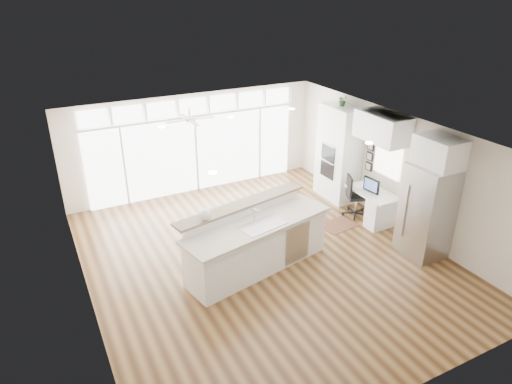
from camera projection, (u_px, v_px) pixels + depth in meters
floor at (264, 258)px, 9.70m from camera, size 7.00×8.00×0.02m
ceiling at (265, 136)px, 8.55m from camera, size 7.00×8.00×0.02m
wall_back at (195, 143)px, 12.34m from camera, size 7.00×0.04×2.70m
wall_front at (410, 322)px, 5.90m from camera, size 7.00×0.04×2.70m
wall_left at (81, 243)px, 7.67m from camera, size 0.04×8.00×2.70m
wall_right at (397, 170)px, 10.57m from camera, size 0.04×8.00×2.70m
glass_wall at (196, 154)px, 12.42m from camera, size 5.80×0.06×2.08m
transom_row at (193, 106)px, 11.86m from camera, size 5.90×0.06×0.40m
desk_window at (388, 159)px, 10.71m from camera, size 0.04×0.85×0.85m
ceiling_fan at (190, 115)px, 10.69m from camera, size 1.16×1.16×0.32m
recessed_lights at (260, 135)px, 8.72m from camera, size 3.40×3.00×0.02m
oven_cabinet at (338, 153)px, 11.93m from camera, size 0.64×1.20×2.50m
desk_nook at (372, 206)px, 11.07m from camera, size 0.72×1.30×0.76m
upper_cabinets at (382, 127)px, 10.26m from camera, size 0.64×1.30×0.64m
refrigerator at (427, 211)px, 9.47m from camera, size 0.76×0.90×2.00m
fridge_cabinet at (439, 152)px, 8.95m from camera, size 0.64×0.90×0.60m
framed_photos at (370, 156)px, 11.28m from camera, size 0.06×0.22×0.80m
kitchen_island at (258, 241)px, 9.11m from camera, size 3.38×1.86×1.27m
rug at (338, 225)px, 10.97m from camera, size 0.89×0.69×0.01m
office_chair at (357, 196)px, 11.22m from camera, size 0.71×0.68×1.06m
fishbowl at (205, 215)px, 8.52m from camera, size 0.26×0.26×0.22m
monitor at (371, 185)px, 10.80m from camera, size 0.13×0.47×0.39m
keyboard at (365, 194)px, 10.80m from camera, size 0.11×0.29×0.01m
potted_plant at (343, 102)px, 11.35m from camera, size 0.29×0.31×0.22m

